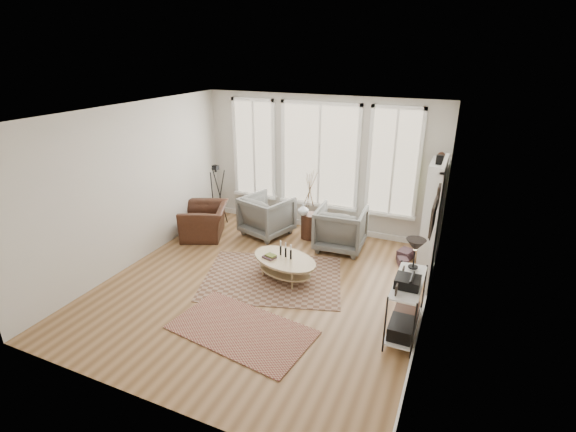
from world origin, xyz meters
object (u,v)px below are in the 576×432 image
at_px(armchair_left, 267,215).
at_px(side_table, 310,206).
at_px(low_shelf, 406,301).
at_px(coffee_table, 284,263).
at_px(accent_chair, 205,221).
at_px(armchair_right, 341,228).
at_px(bookcase, 433,211).

height_order(armchair_left, side_table, side_table).
relative_size(low_shelf, side_table, 0.87).
height_order(coffee_table, accent_chair, accent_chair).
xyz_separation_m(side_table, accent_chair, (-2.09, -0.79, -0.39)).
bearing_deg(armchair_left, armchair_right, -164.08).
xyz_separation_m(coffee_table, armchair_left, (-1.11, 1.58, 0.13)).
xyz_separation_m(low_shelf, side_table, (-2.36, 2.45, 0.21)).
relative_size(low_shelf, armchair_left, 1.38).
height_order(bookcase, armchair_right, bookcase).
xyz_separation_m(armchair_left, side_table, (0.91, 0.18, 0.29)).
height_order(low_shelf, accent_chair, low_shelf).
height_order(armchair_right, side_table, side_table).
bearing_deg(accent_chair, coffee_table, 43.54).
relative_size(coffee_table, side_table, 0.94).
relative_size(armchair_left, armchair_right, 0.99).
xyz_separation_m(bookcase, side_table, (-2.42, -0.07, -0.23)).
bearing_deg(low_shelf, coffee_table, 162.28).
bearing_deg(accent_chair, armchair_left, 93.78).
height_order(coffee_table, armchair_left, armchair_left).
relative_size(armchair_left, side_table, 0.63).
bearing_deg(armchair_left, side_table, -151.52).
bearing_deg(accent_chair, bookcase, 77.24).
distance_m(coffee_table, accent_chair, 2.48).
bearing_deg(armchair_right, bookcase, -173.47).
bearing_deg(bookcase, side_table, -178.27).
bearing_deg(armchair_left, accent_chair, 44.67).
bearing_deg(armchair_right, armchair_left, -4.72).
height_order(bookcase, accent_chair, bookcase).
bearing_deg(coffee_table, armchair_right, 70.37).
bearing_deg(side_table, armchair_left, -168.78).
xyz_separation_m(armchair_left, accent_chair, (-1.18, -0.61, -0.09)).
bearing_deg(side_table, bookcase, 1.73).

